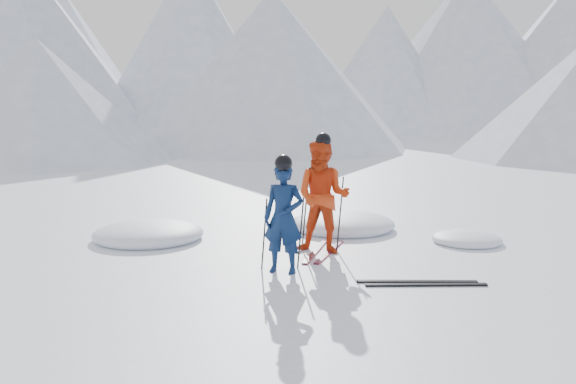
{
  "coord_description": "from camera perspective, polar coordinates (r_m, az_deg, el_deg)",
  "views": [
    {
      "loc": [
        -1.71,
        -9.21,
        2.46
      ],
      "look_at": [
        -2.09,
        0.5,
        1.1
      ],
      "focal_mm": 38.0,
      "sensor_mm": 36.0,
      "label": 1
    }
  ],
  "objects": [
    {
      "name": "mountain_range",
      "position": [
        45.33,
        12.0,
        13.21
      ],
      "size": [
        106.15,
        62.94,
        15.53
      ],
      "color": "#B2BCD1",
      "rests_on": "ground"
    },
    {
      "name": "pole_blue_left",
      "position": [
        9.26,
        -2.24,
        -3.93
      ],
      "size": [
        0.11,
        0.08,
        1.11
      ],
      "primitive_type": "cylinder",
      "rotation": [
        0.05,
        0.08,
        0.0
      ],
      "color": "black",
      "rests_on": "ground"
    },
    {
      "name": "ground",
      "position": [
        9.68,
        12.44,
        -6.94
      ],
      "size": [
        160.0,
        160.0,
        0.0
      ],
      "primitive_type": "plane",
      "color": "white",
      "rests_on": "ground"
    },
    {
      "name": "pole_red_right",
      "position": [
        10.46,
        4.9,
        -2.06
      ],
      "size": [
        0.13,
        0.09,
        1.28
      ],
      "primitive_type": "cylinder",
      "rotation": [
        -0.05,
        0.08,
        0.0
      ],
      "color": "black",
      "rests_on": "ground"
    },
    {
      "name": "ski_worn_right",
      "position": [
        10.44,
        3.9,
        -5.6
      ],
      "size": [
        0.55,
        1.66,
        0.03
      ],
      "primitive_type": "cube",
      "rotation": [
        0.0,
        0.0,
        -0.28
      ],
      "color": "black",
      "rests_on": "ground"
    },
    {
      "name": "ski_worn_left",
      "position": [
        10.43,
        2.58,
        -5.59
      ],
      "size": [
        0.44,
        1.68,
        0.03
      ],
      "primitive_type": "cube",
      "rotation": [
        0.0,
        0.0,
        -0.21
      ],
      "color": "black",
      "rests_on": "ground"
    },
    {
      "name": "pole_blue_right",
      "position": [
        9.33,
        1.19,
        -3.83
      ],
      "size": [
        0.11,
        0.07,
        1.11
      ],
      "primitive_type": "cylinder",
      "rotation": [
        -0.04,
        0.08,
        0.0
      ],
      "color": "black",
      "rests_on": "ground"
    },
    {
      "name": "skier_blue",
      "position": [
        9.04,
        -0.42,
        -2.42
      ],
      "size": [
        0.69,
        0.54,
        1.66
      ],
      "primitive_type": "imported",
      "rotation": [
        0.0,
        0.0,
        -0.26
      ],
      "color": "#0B1F46",
      "rests_on": "ground"
    },
    {
      "name": "skier_red",
      "position": [
        10.26,
        3.28,
        -0.44
      ],
      "size": [
        1.08,
        0.93,
        1.93
      ],
      "primitive_type": "imported",
      "rotation": [
        0.0,
        0.0,
        -0.24
      ],
      "color": "red",
      "rests_on": "ground"
    },
    {
      "name": "snow_lumps",
      "position": [
        11.64,
        0.78,
        -4.24
      ],
      "size": [
        9.46,
        5.08,
        0.47
      ],
      "color": "white",
      "rests_on": "ground"
    },
    {
      "name": "pole_red_left",
      "position": [
        10.55,
        1.62,
        -1.95
      ],
      "size": [
        0.13,
        0.1,
        1.28
      ],
      "primitive_type": "cylinder",
      "rotation": [
        0.06,
        0.08,
        0.0
      ],
      "color": "black",
      "rests_on": "ground"
    },
    {
      "name": "ski_loose_b",
      "position": [
        8.75,
        12.79,
        -8.47
      ],
      "size": [
        1.7,
        0.19,
        0.03
      ],
      "primitive_type": "cube",
      "rotation": [
        0.0,
        0.0,
        1.63
      ],
      "color": "black",
      "rests_on": "ground"
    },
    {
      "name": "ski_loose_a",
      "position": [
        8.87,
        11.97,
        -8.21
      ],
      "size": [
        1.7,
        0.13,
        0.03
      ],
      "primitive_type": "cube",
      "rotation": [
        0.0,
        0.0,
        1.59
      ],
      "color": "black",
      "rests_on": "ground"
    }
  ]
}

